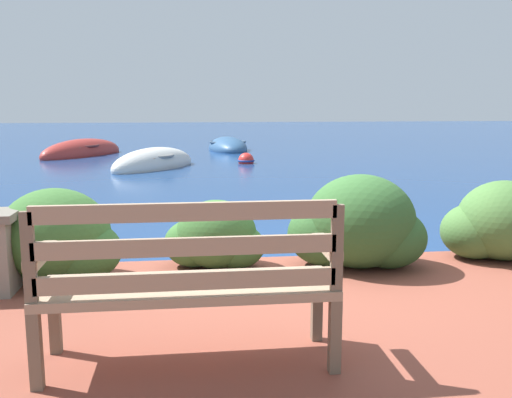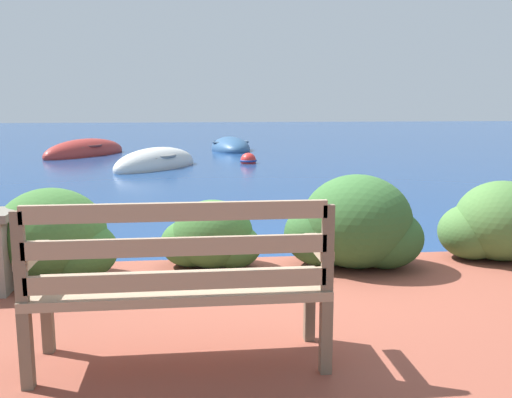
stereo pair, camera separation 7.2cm
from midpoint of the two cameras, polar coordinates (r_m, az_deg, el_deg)
The scene contains 10 objects.
ground_plane at distance 5.35m, azimuth 2.86°, elevation -8.01°, with size 80.00×80.00×0.00m.
park_bench at distance 3.05m, azimuth -7.45°, elevation -8.03°, with size 1.58×0.48×0.93m.
hedge_clump_left at distance 4.82m, azimuth -19.98°, elevation -3.92°, with size 1.09×0.78×0.74m.
hedge_clump_centre at distance 4.90m, azimuth -4.55°, elevation -3.94°, with size 0.86×0.62×0.59m.
hedge_clump_right at distance 4.95m, azimuth 9.75°, elevation -2.79°, with size 1.18×0.85×0.80m.
hedge_clump_far_right at distance 5.56m, azimuth 23.05°, elevation -2.45°, with size 1.05×0.76×0.72m.
rowboat_nearest at distance 14.31m, azimuth -10.33°, elevation 3.36°, with size 2.47×2.92×0.88m.
rowboat_mid at distance 18.13m, azimuth -17.09°, elevation 4.40°, with size 2.58×3.38×0.88m.
rowboat_far at distance 19.33m, azimuth -2.95°, elevation 5.11°, with size 1.49×2.85×0.78m.
mooring_buoy at distance 15.15m, azimuth -1.14°, elevation 3.86°, with size 0.46×0.46×0.42m.
Camera 1 is at (-0.91, -5.01, 1.63)m, focal length 40.00 mm.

